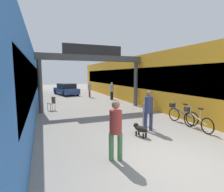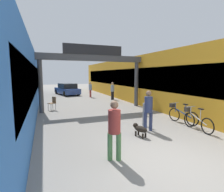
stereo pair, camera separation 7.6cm
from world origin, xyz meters
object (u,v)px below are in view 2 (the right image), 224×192
pedestrian_with_dog (148,108)px  cafe_chair_wood_nearer (53,102)px  dog_on_leash (140,129)px  bicycle_blue_second (181,114)px  bicycle_silver_nearest (196,120)px  parked_car_blue (67,89)px  bollard_post_metal (144,114)px  pedestrian_elderly_walking (90,89)px  pedestrian_carrying_crate (113,90)px  pedestrian_companion (114,127)px

pedestrian_with_dog → cafe_chair_wood_nearer: 7.00m
pedestrian_with_dog → dog_on_leash: bearing=-145.0°
dog_on_leash → bicycle_blue_second: bearing=18.0°
dog_on_leash → bicycle_silver_nearest: size_ratio=0.41×
parked_car_blue → bollard_post_metal: bearing=-83.0°
pedestrian_with_dog → pedestrian_elderly_walking: pedestrian_with_dog is taller
dog_on_leash → bollard_post_metal: bearing=52.8°
cafe_chair_wood_nearer → pedestrian_with_dog: bearing=-59.6°
bicycle_silver_nearest → cafe_chair_wood_nearer: (-5.52, 6.66, 0.10)m
pedestrian_elderly_walking → bicycle_blue_second: bearing=-81.3°
bicycle_silver_nearest → parked_car_blue: bearing=102.8°
pedestrian_carrying_crate → dog_on_leash: pedestrian_carrying_crate is taller
pedestrian_carrying_crate → bicycle_silver_nearest: 9.74m
pedestrian_with_dog → dog_on_leash: pedestrian_with_dog is taller
pedestrian_companion → bicycle_silver_nearest: size_ratio=0.99×
pedestrian_with_dog → cafe_chair_wood_nearer: bearing=120.4°
pedestrian_carrying_crate → bicycle_blue_second: pedestrian_carrying_crate is taller
bollard_post_metal → cafe_chair_wood_nearer: bearing=125.2°
pedestrian_companion → dog_on_leash: size_ratio=2.41×
bicycle_blue_second → cafe_chair_wood_nearer: size_ratio=1.88×
pedestrian_with_dog → cafe_chair_wood_nearer: pedestrian_with_dog is taller
pedestrian_elderly_walking → pedestrian_carrying_crate: bearing=-59.4°
bollard_post_metal → pedestrian_companion: bearing=-134.4°
dog_on_leash → pedestrian_carrying_crate: bearing=74.5°
pedestrian_companion → pedestrian_carrying_crate: pedestrian_companion is taller
pedestrian_elderly_walking → parked_car_blue: bearing=122.1°
pedestrian_with_dog → pedestrian_elderly_walking: 11.63m
parked_car_blue → pedestrian_companion: bearing=-92.7°
dog_on_leash → pedestrian_with_dog: bearing=35.0°
pedestrian_elderly_walking → cafe_chair_wood_nearer: 6.89m
pedestrian_with_dog → pedestrian_elderly_walking: (0.47, 11.62, -0.07)m
cafe_chair_wood_nearer → pedestrian_carrying_crate: bearing=29.2°
bollard_post_metal → dog_on_leash: bearing=-127.2°
pedestrian_elderly_walking → bicycle_silver_nearest: 12.36m
pedestrian_companion → pedestrian_elderly_walking: pedestrian_companion is taller
pedestrian_carrying_crate → bollard_post_metal: 8.57m
pedestrian_elderly_walking → parked_car_blue: size_ratio=0.37×
pedestrian_companion → bicycle_silver_nearest: 4.49m
pedestrian_with_dog → parked_car_blue: size_ratio=0.40×
pedestrian_with_dog → bicycle_blue_second: 2.29m
cafe_chair_wood_nearer → parked_car_blue: size_ratio=0.21×
bicycle_silver_nearest → pedestrian_elderly_walking: bearing=97.1°
pedestrian_companion → pedestrian_carrying_crate: (4.26, 10.95, -0.02)m
dog_on_leash → bicycle_silver_nearest: 2.68m
pedestrian_with_dog → bicycle_blue_second: size_ratio=1.02×
pedestrian_elderly_walking → cafe_chair_wood_nearer: bearing=-125.6°
pedestrian_elderly_walking → dog_on_leash: pedestrian_elderly_walking is taller
pedestrian_carrying_crate → dog_on_leash: bearing=-105.5°
bicycle_silver_nearest → bollard_post_metal: bollard_post_metal is taller
pedestrian_carrying_crate → pedestrian_elderly_walking: bearing=120.6°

